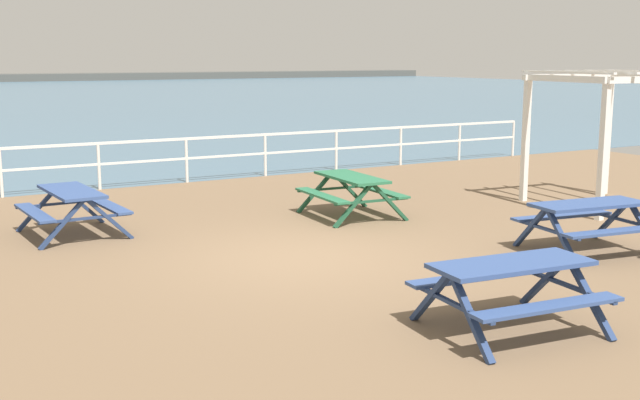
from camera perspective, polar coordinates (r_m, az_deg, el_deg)
The scene contains 7 objects.
ground_plane at distance 12.04m, azimuth -1.19°, elevation -4.56°, with size 30.00×24.00×0.20m, color brown.
seaward_railing at distance 18.94m, azimuth -12.53°, elevation 3.26°, with size 23.07×0.07×1.08m.
picnic_table_near_right at distance 13.99m, azimuth -17.36°, elevation -0.07°, with size 1.62×1.87×0.80m.
picnic_table_mid_centre at distance 8.96m, azimuth 13.55°, elevation -5.52°, with size 1.94×1.70×0.80m.
picnic_table_far_right at distance 14.93m, azimuth 2.25°, elevation 1.01°, with size 1.65×1.90×0.80m.
picnic_table_seaward at distance 12.88m, azimuth 18.70°, elevation -1.01°, with size 1.99×1.76×0.80m.
lattice_pergola at distance 16.88m, azimuth 19.91°, elevation 6.30°, with size 2.66×2.77×2.70m.
Camera 1 is at (-5.57, -10.22, 2.97)m, focal length 44.65 mm.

